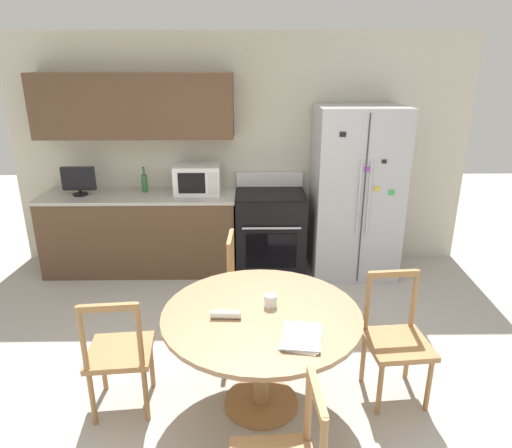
{
  "coord_description": "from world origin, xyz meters",
  "views": [
    {
      "loc": [
        0.1,
        -2.59,
        2.28
      ],
      "look_at": [
        0.15,
        1.15,
        0.95
      ],
      "focal_mm": 32.0,
      "sensor_mm": 36.0,
      "label": 1
    }
  ],
  "objects_px": {
    "counter_bottle": "(144,182)",
    "candle_glass": "(271,301)",
    "oven_range": "(270,231)",
    "dining_chair_right": "(396,341)",
    "microwave": "(198,179)",
    "countertop_tv": "(79,180)",
    "dining_chair_left": "(119,354)",
    "refrigerator": "(355,193)",
    "dining_chair_far": "(249,286)"
  },
  "relations": [
    {
      "from": "dining_chair_far",
      "to": "dining_chair_right",
      "type": "bearing_deg",
      "value": 53.19
    },
    {
      "from": "refrigerator",
      "to": "dining_chair_far",
      "type": "bearing_deg",
      "value": -133.3
    },
    {
      "from": "microwave",
      "to": "counter_bottle",
      "type": "xyz_separation_m",
      "value": [
        -0.61,
        0.06,
        -0.05
      ]
    },
    {
      "from": "refrigerator",
      "to": "countertop_tv",
      "type": "height_order",
      "value": "refrigerator"
    },
    {
      "from": "refrigerator",
      "to": "dining_chair_far",
      "type": "relative_size",
      "value": 2.06
    },
    {
      "from": "counter_bottle",
      "to": "dining_chair_right",
      "type": "relative_size",
      "value": 0.31
    },
    {
      "from": "microwave",
      "to": "dining_chair_far",
      "type": "distance_m",
      "value": 1.6
    },
    {
      "from": "oven_range",
      "to": "candle_glass",
      "type": "xyz_separation_m",
      "value": [
        -0.09,
        -2.16,
        0.3
      ]
    },
    {
      "from": "dining_chair_left",
      "to": "refrigerator",
      "type": "bearing_deg",
      "value": 41.84
    },
    {
      "from": "microwave",
      "to": "dining_chair_left",
      "type": "distance_m",
      "value": 2.43
    },
    {
      "from": "dining_chair_far",
      "to": "candle_glass",
      "type": "relative_size",
      "value": 10.44
    },
    {
      "from": "oven_range",
      "to": "countertop_tv",
      "type": "xyz_separation_m",
      "value": [
        -2.09,
        0.0,
        0.6
      ]
    },
    {
      "from": "microwave",
      "to": "candle_glass",
      "type": "bearing_deg",
      "value": -72.29
    },
    {
      "from": "counter_bottle",
      "to": "dining_chair_far",
      "type": "bearing_deg",
      "value": -50.39
    },
    {
      "from": "countertop_tv",
      "to": "candle_glass",
      "type": "bearing_deg",
      "value": -47.24
    },
    {
      "from": "counter_bottle",
      "to": "dining_chair_far",
      "type": "height_order",
      "value": "counter_bottle"
    },
    {
      "from": "microwave",
      "to": "candle_glass",
      "type": "xyz_separation_m",
      "value": [
        0.71,
        -2.23,
        -0.29
      ]
    },
    {
      "from": "candle_glass",
      "to": "counter_bottle",
      "type": "bearing_deg",
      "value": 119.87
    },
    {
      "from": "dining_chair_left",
      "to": "dining_chair_right",
      "type": "height_order",
      "value": "same"
    },
    {
      "from": "countertop_tv",
      "to": "counter_bottle",
      "type": "xyz_separation_m",
      "value": [
        0.68,
        0.13,
        -0.06
      ]
    },
    {
      "from": "counter_bottle",
      "to": "dining_chair_far",
      "type": "xyz_separation_m",
      "value": [
        1.17,
        -1.42,
        -0.57
      ]
    },
    {
      "from": "refrigerator",
      "to": "oven_range",
      "type": "relative_size",
      "value": 1.72
    },
    {
      "from": "refrigerator",
      "to": "candle_glass",
      "type": "height_order",
      "value": "refrigerator"
    },
    {
      "from": "oven_range",
      "to": "dining_chair_right",
      "type": "bearing_deg",
      "value": -69.51
    },
    {
      "from": "oven_range",
      "to": "counter_bottle",
      "type": "height_order",
      "value": "counter_bottle"
    },
    {
      "from": "dining_chair_far",
      "to": "candle_glass",
      "type": "bearing_deg",
      "value": 11.86
    },
    {
      "from": "microwave",
      "to": "countertop_tv",
      "type": "distance_m",
      "value": 1.29
    },
    {
      "from": "counter_bottle",
      "to": "candle_glass",
      "type": "distance_m",
      "value": 2.66
    },
    {
      "from": "dining_chair_right",
      "to": "candle_glass",
      "type": "height_order",
      "value": "dining_chair_right"
    },
    {
      "from": "dining_chair_far",
      "to": "countertop_tv",
      "type": "bearing_deg",
      "value": -122.17
    },
    {
      "from": "countertop_tv",
      "to": "dining_chair_right",
      "type": "relative_size",
      "value": 0.4
    },
    {
      "from": "oven_range",
      "to": "microwave",
      "type": "relative_size",
      "value": 2.15
    },
    {
      "from": "dining_chair_left",
      "to": "candle_glass",
      "type": "bearing_deg",
      "value": -0.03
    },
    {
      "from": "candle_glass",
      "to": "oven_range",
      "type": "bearing_deg",
      "value": 87.55
    },
    {
      "from": "microwave",
      "to": "dining_chair_far",
      "type": "bearing_deg",
      "value": -67.23
    },
    {
      "from": "oven_range",
      "to": "candle_glass",
      "type": "bearing_deg",
      "value": -92.45
    },
    {
      "from": "microwave",
      "to": "candle_glass",
      "type": "distance_m",
      "value": 2.36
    },
    {
      "from": "microwave",
      "to": "dining_chair_right",
      "type": "xyz_separation_m",
      "value": [
        1.6,
        -2.2,
        -0.62
      ]
    },
    {
      "from": "dining_chair_far",
      "to": "dining_chair_right",
      "type": "relative_size",
      "value": 1.0
    },
    {
      "from": "microwave",
      "to": "counter_bottle",
      "type": "bearing_deg",
      "value": 174.14
    },
    {
      "from": "counter_bottle",
      "to": "dining_chair_far",
      "type": "distance_m",
      "value": 1.93
    },
    {
      "from": "oven_range",
      "to": "counter_bottle",
      "type": "bearing_deg",
      "value": 174.46
    },
    {
      "from": "refrigerator",
      "to": "dining_chair_left",
      "type": "distance_m",
      "value": 3.05
    },
    {
      "from": "oven_range",
      "to": "counter_bottle",
      "type": "distance_m",
      "value": 1.52
    },
    {
      "from": "countertop_tv",
      "to": "dining_chair_right",
      "type": "xyz_separation_m",
      "value": [
        2.89,
        -2.13,
        -0.63
      ]
    },
    {
      "from": "refrigerator",
      "to": "counter_bottle",
      "type": "height_order",
      "value": "refrigerator"
    },
    {
      "from": "refrigerator",
      "to": "dining_chair_right",
      "type": "xyz_separation_m",
      "value": [
        -0.14,
        -2.08,
        -0.49
      ]
    },
    {
      "from": "oven_range",
      "to": "candle_glass",
      "type": "distance_m",
      "value": 2.18
    },
    {
      "from": "counter_bottle",
      "to": "microwave",
      "type": "bearing_deg",
      "value": -5.86
    },
    {
      "from": "counter_bottle",
      "to": "candle_glass",
      "type": "height_order",
      "value": "counter_bottle"
    }
  ]
}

